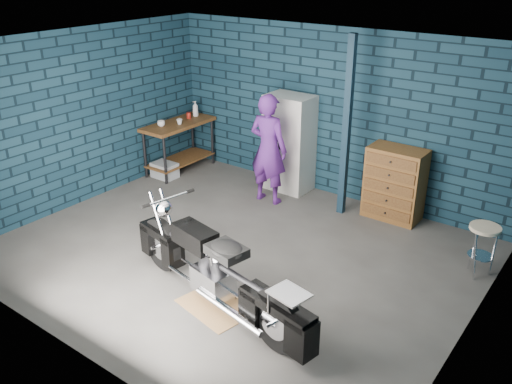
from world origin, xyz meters
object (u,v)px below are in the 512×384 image
Objects in this scene: motorcycle at (216,265)px; workbench at (180,147)px; storage_bin at (165,170)px; person at (268,149)px; shop_stool at (481,251)px; locker at (289,143)px; tool_chest at (394,184)px.

workbench is at bearing 150.56° from motorcycle.
motorcycle reaches higher than storage_bin.
shop_stool is at bearing 173.28° from person.
motorcycle reaches higher than shop_stool.
tool_chest is (1.88, 0.00, -0.25)m from locker.
motorcycle reaches higher than workbench.
tool_chest reaches higher than workbench.
workbench is 2.06× the size of shop_stool.
tool_chest reaches higher than motorcycle.
person reaches higher than tool_chest.
motorcycle is at bearing -131.92° from shop_stool.
storage_bin is (-3.25, 2.39, -0.40)m from motorcycle.
locker is at bearing 24.02° from storage_bin.
tool_chest is at bearing 13.06° from storage_bin.
person is 1.60× the size of tool_chest.
person is 0.61m from locker.
locker is 3.54m from shop_stool.
person is at bearing 175.88° from shop_stool.
workbench is at bearing -6.07° from person.
locker is at bearing -91.53° from person.
tool_chest reaches higher than storage_bin.
motorcycle is at bearing -69.84° from locker.
storage_bin is 0.64× the size of shop_stool.
person is 1.09× the size of locker.
motorcycle is at bearing -40.75° from workbench.
motorcycle is 3.36m from tool_chest.
workbench is at bearing 176.13° from shop_stool.
tool_chest is (1.87, 0.61, -0.33)m from person.
motorcycle is 4.05m from storage_bin.
person is at bearing -3.47° from workbench.
locker is at bearing 13.14° from workbench.
tool_chest is at bearing 89.86° from motorcycle.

